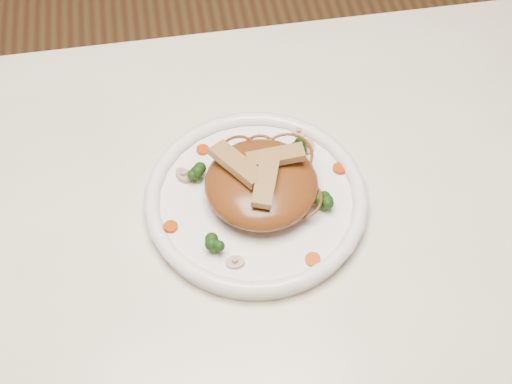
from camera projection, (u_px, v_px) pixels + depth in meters
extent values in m
cube|color=white|center=(210.00, 256.00, 0.90)|extent=(1.20, 0.80, 0.04)
cylinder|color=brown|center=(458.00, 174.00, 1.45)|extent=(0.06, 0.06, 0.71)
cylinder|color=white|center=(256.00, 202.00, 0.92)|extent=(0.34, 0.34, 0.02)
ellipsoid|color=brown|center=(261.00, 184.00, 0.89)|extent=(0.16, 0.16, 0.05)
cube|color=#AD8551|center=(276.00, 157.00, 0.88)|extent=(0.07, 0.02, 0.01)
cube|color=#AD8551|center=(237.00, 164.00, 0.87)|extent=(0.07, 0.08, 0.01)
cube|color=#AD8551|center=(266.00, 180.00, 0.85)|extent=(0.05, 0.08, 0.01)
cylinder|color=#C43307|center=(282.00, 152.00, 0.95)|extent=(0.02, 0.02, 0.00)
cylinder|color=#C43307|center=(171.00, 227.00, 0.88)|extent=(0.02, 0.02, 0.00)
cylinder|color=#C43307|center=(340.00, 168.00, 0.94)|extent=(0.03, 0.03, 0.00)
cylinder|color=#C43307|center=(203.00, 150.00, 0.96)|extent=(0.02, 0.02, 0.00)
cylinder|color=#C43307|center=(313.00, 259.00, 0.85)|extent=(0.02, 0.02, 0.00)
cylinder|color=#BEA88F|center=(235.00, 262.00, 0.85)|extent=(0.03, 0.03, 0.01)
cylinder|color=#BEA88F|center=(308.00, 147.00, 0.96)|extent=(0.03, 0.03, 0.01)
cylinder|color=#BEA88F|center=(184.00, 175.00, 0.93)|extent=(0.04, 0.04, 0.01)
cylinder|color=#BEA88F|center=(299.00, 132.00, 0.97)|extent=(0.03, 0.03, 0.01)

